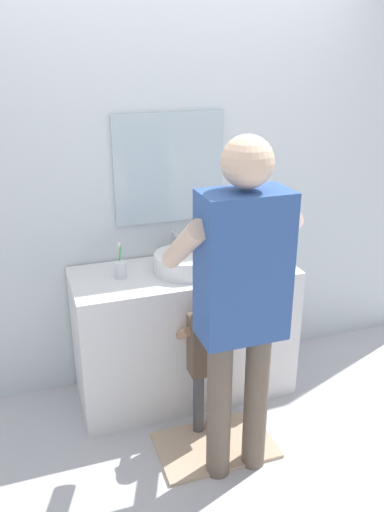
% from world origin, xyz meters
% --- Properties ---
extents(ground_plane, '(14.00, 14.00, 0.00)m').
position_xyz_m(ground_plane, '(0.00, 0.00, 0.00)').
color(ground_plane, silver).
extents(back_wall, '(4.40, 0.10, 2.70)m').
position_xyz_m(back_wall, '(0.00, 0.62, 1.35)').
color(back_wall, silver).
rests_on(back_wall, ground).
extents(vanity_cabinet, '(1.31, 0.54, 0.84)m').
position_xyz_m(vanity_cabinet, '(0.00, 0.30, 0.42)').
color(vanity_cabinet, white).
rests_on(vanity_cabinet, ground).
extents(sink_basin, '(0.36, 0.36, 0.11)m').
position_xyz_m(sink_basin, '(0.00, 0.28, 0.90)').
color(sink_basin, white).
rests_on(sink_basin, vanity_cabinet).
extents(faucet, '(0.18, 0.14, 0.18)m').
position_xyz_m(faucet, '(0.00, 0.50, 0.92)').
color(faucet, '#B7BABF').
rests_on(faucet, vanity_cabinet).
extents(toothbrush_cup, '(0.07, 0.07, 0.21)m').
position_xyz_m(toothbrush_cup, '(-0.37, 0.32, 0.89)').
color(toothbrush_cup, silver).
rests_on(toothbrush_cup, vanity_cabinet).
extents(soap_bottle, '(0.06, 0.06, 0.17)m').
position_xyz_m(soap_bottle, '(0.36, 0.37, 0.91)').
color(soap_bottle, gold).
rests_on(soap_bottle, vanity_cabinet).
extents(bath_mat, '(0.64, 0.40, 0.02)m').
position_xyz_m(bath_mat, '(0.00, -0.25, 0.01)').
color(bath_mat, '#CCAD8E').
rests_on(bath_mat, ground).
extents(child_toddler, '(0.27, 0.27, 0.88)m').
position_xyz_m(child_toddler, '(0.00, -0.10, 0.52)').
color(child_toddler, '#47474C').
rests_on(child_toddler, ground).
extents(adult_parent, '(0.54, 0.56, 1.73)m').
position_xyz_m(adult_parent, '(0.05, -0.40, 1.04)').
color(adult_parent, '#6B5B4C').
rests_on(adult_parent, ground).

